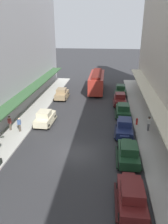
# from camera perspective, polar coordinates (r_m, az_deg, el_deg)

# --- Properties ---
(ground_plane) EXTENTS (200.00, 200.00, 0.00)m
(ground_plane) POSITION_cam_1_polar(r_m,az_deg,el_deg) (21.08, -1.92, -10.64)
(ground_plane) COLOR #2D2D30
(sidewalk_left) EXTENTS (3.00, 60.00, 0.15)m
(sidewalk_left) POSITION_cam_1_polar(r_m,az_deg,el_deg) (23.24, -20.76, -8.66)
(sidewalk_left) COLOR #B7B5AD
(sidewalk_left) RESTS_ON ground
(sidewalk_right) EXTENTS (3.00, 60.00, 0.15)m
(sidewalk_right) POSITION_cam_1_polar(r_m,az_deg,el_deg) (21.39, 18.77, -11.18)
(sidewalk_right) COLOR #B7B5AD
(sidewalk_right) RESTS_ON ground
(parked_car_0) EXTENTS (2.16, 4.27, 1.84)m
(parked_car_0) POSITION_cam_1_polar(r_m,az_deg,el_deg) (35.74, -5.88, 4.88)
(parked_car_0) COLOR #997F5B
(parked_car_0) RESTS_ON ground
(parked_car_1) EXTENTS (2.31, 4.32, 1.84)m
(parked_car_1) POSITION_cam_1_polar(r_m,az_deg,el_deg) (24.13, 10.64, -4.01)
(parked_car_1) COLOR #19234C
(parked_car_1) RESTS_ON ground
(parked_car_2) EXTENTS (2.19, 4.28, 1.84)m
(parked_car_2) POSITION_cam_1_polar(r_m,az_deg,el_deg) (28.95, 10.27, 0.50)
(parked_car_2) COLOR #193D23
(parked_car_2) RESTS_ON ground
(parked_car_3) EXTENTS (2.28, 4.31, 1.84)m
(parked_car_3) POSITION_cam_1_polar(r_m,az_deg,el_deg) (38.29, 9.65, 5.85)
(parked_car_3) COLOR #193D23
(parked_car_3) RESTS_ON ground
(parked_car_4) EXTENTS (2.15, 4.26, 1.84)m
(parked_car_4) POSITION_cam_1_polar(r_m,az_deg,el_deg) (19.72, 11.64, -10.42)
(parked_car_4) COLOR #193D23
(parked_car_4) RESTS_ON ground
(parked_car_5) EXTENTS (2.19, 4.28, 1.84)m
(parked_car_5) POSITION_cam_1_polar(r_m,az_deg,el_deg) (15.49, 12.45, -20.88)
(parked_car_5) COLOR #591919
(parked_car_5) RESTS_ON ground
(parked_car_6) EXTENTS (2.20, 4.28, 1.84)m
(parked_car_6) POSITION_cam_1_polar(r_m,az_deg,el_deg) (33.16, 9.49, 3.34)
(parked_car_6) COLOR #591919
(parked_car_6) RESTS_ON ground
(parked_car_7) EXTENTS (2.23, 4.29, 1.84)m
(parked_car_7) POSITION_cam_1_polar(r_m,az_deg,el_deg) (26.66, -10.29, -1.41)
(parked_car_7) COLOR beige
(parked_car_7) RESTS_ON ground
(streetcar) EXTENTS (2.60, 9.62, 3.46)m
(streetcar) POSITION_cam_1_polar(r_m,az_deg,el_deg) (39.91, 3.39, 8.19)
(streetcar) COLOR #A52D23
(streetcar) RESTS_ON ground
(fire_hydrant) EXTENTS (0.24, 0.24, 0.82)m
(fire_hydrant) POSITION_cam_1_polar(r_m,az_deg,el_deg) (26.88, 13.79, -2.40)
(fire_hydrant) COLOR #B21E19
(fire_hydrant) RESTS_ON sidewalk_right
(pedestrian_0) EXTENTS (0.36, 0.28, 1.67)m
(pedestrian_0) POSITION_cam_1_polar(r_m,az_deg,el_deg) (26.00, -19.02, -2.77)
(pedestrian_0) COLOR #4C4238
(pedestrian_0) RESTS_ON sidewalk_left
(pedestrian_2) EXTENTS (0.36, 0.28, 1.67)m
(pedestrian_2) POSITION_cam_1_polar(r_m,az_deg,el_deg) (25.50, 16.74, -2.97)
(pedestrian_2) COLOR slate
(pedestrian_2) RESTS_ON sidewalk_right
(pedestrian_3) EXTENTS (0.36, 0.24, 1.64)m
(pedestrian_3) POSITION_cam_1_polar(r_m,az_deg,el_deg) (25.35, -16.72, -3.18)
(pedestrian_3) COLOR #4C4238
(pedestrian_3) RESTS_ON sidewalk_left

